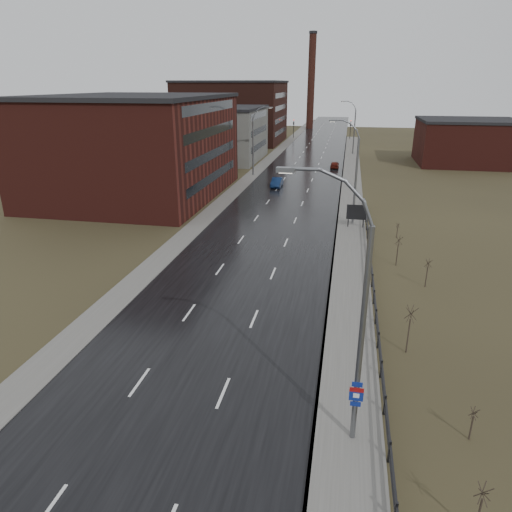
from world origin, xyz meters
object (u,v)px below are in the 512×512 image
at_px(streetlight_main, 355,319).
at_px(car_far, 335,165).
at_px(car_near, 277,183).
at_px(billboard, 356,213).

height_order(streetlight_main, car_far, streetlight_main).
bearing_deg(car_near, streetlight_main, -77.86).
height_order(streetlight_main, billboard, streetlight_main).
bearing_deg(streetlight_main, car_far, 92.44).
xyz_separation_m(billboard, car_near, (-11.67, 19.33, -1.08)).
bearing_deg(streetlight_main, car_near, 102.08).
bearing_deg(billboard, car_far, 95.48).
relative_size(billboard, car_far, 0.71).
bearing_deg(car_near, billboard, -58.82).
distance_m(car_near, car_far, 19.93).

